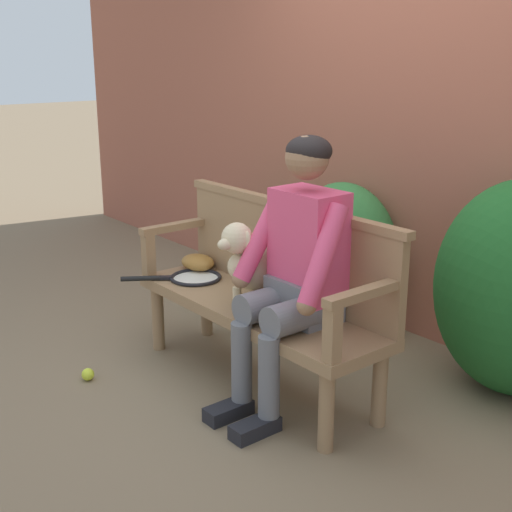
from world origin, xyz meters
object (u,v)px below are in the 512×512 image
tennis_racket (191,278)px  baseball_glove (198,262)px  garden_bench (256,315)px  dog_on_bench (253,262)px  person_seated (296,266)px  tennis_ball (88,374)px

tennis_racket → baseball_glove: (-0.12, 0.13, 0.04)m
garden_bench → dog_on_bench: 0.28m
garden_bench → baseball_glove: bearing=172.3°
garden_bench → dog_on_bench: size_ratio=3.50×
person_seated → tennis_racket: person_seated is taller
garden_bench → baseball_glove: 0.66m
tennis_racket → tennis_ball: 0.76m
dog_on_bench → tennis_racket: bearing=-176.1°
dog_on_bench → tennis_racket: size_ratio=0.79×
garden_bench → baseball_glove: baseball_glove is taller
person_seated → dog_on_bench: bearing=-179.7°
dog_on_bench → tennis_ball: dog_on_bench is taller
person_seated → tennis_racket: 0.87m
baseball_glove → dog_on_bench: bearing=-12.0°
person_seated → tennis_racket: (-0.83, -0.04, -0.27)m
person_seated → dog_on_bench: size_ratio=2.99×
tennis_ball → baseball_glove: bearing=95.4°
tennis_racket → baseball_glove: 0.18m
garden_bench → dog_on_bench: dog_on_bench is taller
dog_on_bench → tennis_racket: dog_on_bench is taller
garden_bench → tennis_racket: bearing=-175.3°
dog_on_bench → tennis_ball: bearing=-130.0°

